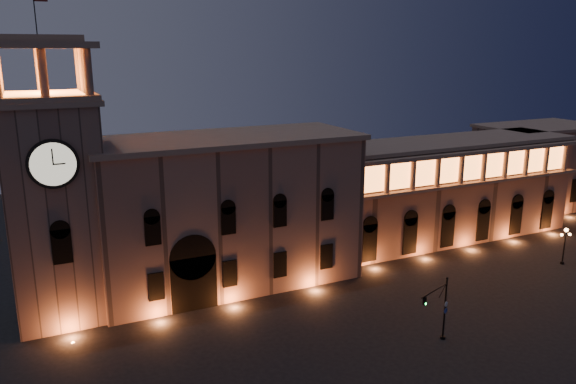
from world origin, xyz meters
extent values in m
plane|color=black|center=(0.00, 0.00, 0.00)|extent=(160.00, 160.00, 0.00)
cube|color=#795B4F|center=(-2.00, 22.00, 8.50)|extent=(30.00, 12.00, 17.00)
cube|color=#876E5D|center=(-2.00, 22.00, 17.30)|extent=(30.80, 12.80, 0.60)
cube|color=black|center=(-8.00, 16.60, 3.00)|extent=(5.00, 1.40, 6.00)
cylinder|color=black|center=(-8.00, 16.60, 6.00)|extent=(5.00, 1.40, 5.00)
cube|color=orange|center=(-8.00, 16.40, 2.80)|extent=(4.20, 0.20, 5.00)
cube|color=#795B4F|center=(-20.50, 21.00, 11.00)|extent=(9.00, 9.00, 22.00)
cube|color=#876E5D|center=(-20.50, 21.00, 22.25)|extent=(9.80, 9.80, 0.50)
cylinder|color=black|center=(-20.50, 16.32, 17.00)|extent=(4.60, 0.35, 4.60)
cylinder|color=beige|center=(-20.50, 16.18, 17.00)|extent=(4.00, 0.12, 4.00)
cube|color=#876E5D|center=(-20.50, 21.00, 22.75)|extent=(9.40, 9.40, 0.50)
cube|color=orange|center=(-20.50, 21.00, 23.05)|extent=(6.80, 6.80, 0.15)
cylinder|color=#876E5D|center=(-20.50, 17.20, 25.10)|extent=(0.76, 0.76, 4.20)
cylinder|color=#876E5D|center=(-16.70, 17.20, 25.10)|extent=(0.76, 0.76, 4.20)
cylinder|color=#876E5D|center=(-20.50, 24.80, 25.10)|extent=(0.76, 0.76, 4.20)
cylinder|color=#876E5D|center=(-16.70, 24.80, 25.10)|extent=(0.76, 0.76, 4.20)
cylinder|color=#876E5D|center=(-16.70, 21.00, 25.10)|extent=(0.76, 0.76, 4.20)
cube|color=#876E5D|center=(-20.50, 21.00, 27.50)|extent=(9.80, 9.80, 0.60)
cube|color=#876E5D|center=(-20.50, 21.00, 28.10)|extent=(7.50, 7.50, 0.60)
cylinder|color=black|center=(-20.50, 21.00, 30.40)|extent=(0.10, 0.10, 4.00)
cube|color=brown|center=(32.00, 24.00, 7.00)|extent=(40.00, 10.00, 14.00)
cube|color=#876E5D|center=(32.00, 24.00, 14.25)|extent=(40.60, 10.60, 0.50)
cube|color=#876E5D|center=(32.00, 18.50, 9.30)|extent=(40.00, 1.20, 0.40)
cube|color=#876E5D|center=(32.00, 18.50, 13.60)|extent=(40.00, 1.40, 0.50)
cube|color=orange|center=(32.00, 19.05, 11.50)|extent=(38.00, 0.15, 3.60)
cylinder|color=#876E5D|center=(14.00, 18.50, 11.50)|extent=(0.70, 0.70, 4.00)
cylinder|color=#876E5D|center=(18.00, 18.50, 11.50)|extent=(0.70, 0.70, 4.00)
cylinder|color=#876E5D|center=(22.00, 18.50, 11.50)|extent=(0.70, 0.70, 4.00)
cylinder|color=#876E5D|center=(26.00, 18.50, 11.50)|extent=(0.70, 0.70, 4.00)
cylinder|color=#876E5D|center=(30.00, 18.50, 11.50)|extent=(0.70, 0.70, 4.00)
cylinder|color=#876E5D|center=(34.00, 18.50, 11.50)|extent=(0.70, 0.70, 4.00)
cylinder|color=#876E5D|center=(38.00, 18.50, 11.50)|extent=(0.70, 0.70, 4.00)
cylinder|color=#876E5D|center=(42.00, 18.50, 11.50)|extent=(0.70, 0.70, 4.00)
cylinder|color=#876E5D|center=(46.00, 18.50, 11.50)|extent=(0.70, 0.70, 4.00)
cylinder|color=#876E5D|center=(50.00, 18.50, 11.50)|extent=(0.70, 0.70, 4.00)
cube|color=brown|center=(58.00, 30.00, 7.00)|extent=(20.00, 12.00, 14.00)
cylinder|color=black|center=(11.86, -0.24, 3.09)|extent=(0.18, 0.18, 6.19)
cylinder|color=black|center=(11.86, -0.24, 0.13)|extent=(0.49, 0.49, 0.27)
sphere|color=black|center=(11.86, -0.24, 6.28)|extent=(0.25, 0.25, 0.25)
cylinder|color=black|center=(9.78, -1.01, 5.75)|extent=(4.18, 1.64, 0.11)
cube|color=black|center=(8.21, -1.59, 5.30)|extent=(0.33, 0.32, 0.75)
cylinder|color=#0CE53F|center=(8.26, -1.72, 5.06)|extent=(0.17, 0.12, 0.16)
cylinder|color=silver|center=(11.86, -0.37, 3.71)|extent=(0.51, 0.22, 0.53)
cylinder|color=navy|center=(11.86, -0.37, 3.01)|extent=(0.51, 0.22, 0.53)
cylinder|color=black|center=(38.93, 8.40, 2.27)|extent=(0.18, 0.18, 4.53)
cylinder|color=black|center=(38.93, 8.40, 0.17)|extent=(0.50, 0.50, 0.34)
sphere|color=#EBA05E|center=(38.93, 8.40, 4.65)|extent=(0.50, 0.50, 0.50)
cylinder|color=black|center=(38.66, 8.48, 3.97)|extent=(1.11, 0.38, 0.07)
sphere|color=#EBA05E|center=(38.38, 8.56, 4.02)|extent=(0.36, 0.36, 0.36)
cylinder|color=black|center=(39.20, 8.32, 3.97)|extent=(1.11, 0.38, 0.07)
sphere|color=#EBA05E|center=(39.47, 8.24, 4.02)|extent=(0.36, 0.36, 0.36)
camera|label=1|loc=(-22.64, -38.04, 27.18)|focal=35.00mm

